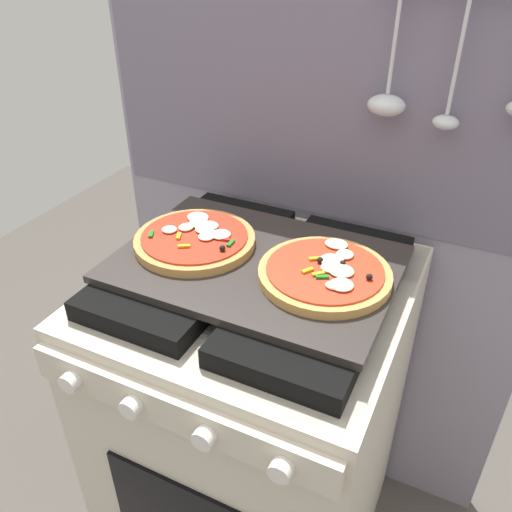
{
  "coord_description": "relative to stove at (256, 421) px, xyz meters",
  "views": [
    {
      "loc": [
        0.37,
        -0.77,
        1.47
      ],
      "look_at": [
        0.0,
        0.0,
        0.93
      ],
      "focal_mm": 36.57,
      "sensor_mm": 36.0,
      "label": 1
    }
  ],
  "objects": [
    {
      "name": "kitchen_backsplash",
      "position": [
        0.0,
        0.34,
        0.34
      ],
      "size": [
        1.1,
        0.09,
        1.55
      ],
      "color": "gray",
      "rests_on": "ground_plane"
    },
    {
      "name": "stove",
      "position": [
        0.0,
        0.0,
        0.0
      ],
      "size": [
        0.6,
        0.64,
        0.9
      ],
      "color": "beige",
      "rests_on": "ground_plane"
    },
    {
      "name": "baking_tray",
      "position": [
        0.0,
        0.0,
        0.46
      ],
      "size": [
        0.54,
        0.38,
        0.02
      ],
      "primitive_type": "cube",
      "color": "#2D2826",
      "rests_on": "stove"
    },
    {
      "name": "pizza_left",
      "position": [
        -0.14,
        0.0,
        0.48
      ],
      "size": [
        0.25,
        0.25,
        0.03
      ],
      "color": "#C18947",
      "rests_on": "baking_tray"
    },
    {
      "name": "pizza_right",
      "position": [
        0.14,
        0.0,
        0.48
      ],
      "size": [
        0.25,
        0.25,
        0.03
      ],
      "color": "tan",
      "rests_on": "baking_tray"
    }
  ]
}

